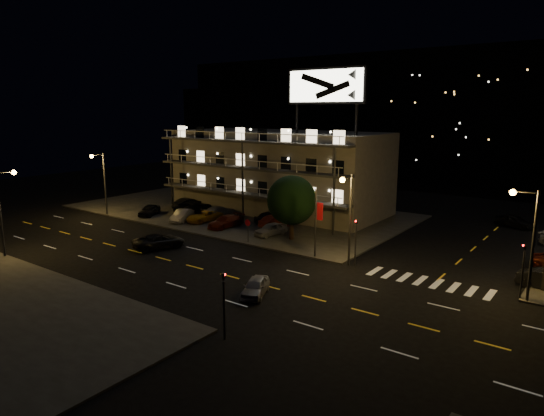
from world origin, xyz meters
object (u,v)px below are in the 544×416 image
Objects in this scene: lot_car_2 at (204,216)px; road_car_east at (255,287)px; road_car_west at (159,241)px; lot_car_4 at (271,229)px; lot_car_7 at (219,212)px; tree at (291,202)px.

lot_car_2 is 1.23× the size of road_car_east.
road_car_west reaches higher than road_car_east.
lot_car_4 is 0.80× the size of lot_car_7.
lot_car_4 is 16.63m from road_car_east.
road_car_west is (-8.82, -10.00, -3.40)m from tree.
lot_car_4 is 10.82m from lot_car_7.
lot_car_2 is 11.22m from road_car_west.
lot_car_4 is 1.05× the size of road_car_east.
lot_car_7 is at bearing 102.46° from lot_car_2.
tree is at bearing 90.99° from road_car_east.
tree reaches higher than road_car_west.
tree is 1.32× the size of road_car_west.
lot_car_2 is 0.95× the size of lot_car_7.
lot_car_4 is at bearing 99.22° from road_car_east.
lot_car_7 reaches higher than road_car_east.
road_car_east is at bearing -65.84° from tree.
road_car_west is at bearing 111.60° from lot_car_7.
lot_car_4 reaches higher than lot_car_2.
lot_car_7 is (-12.93, 3.27, -3.24)m from tree.
tree reaches higher than lot_car_7.
lot_car_2 reaches higher than road_car_west.
road_car_west is at bearing -59.03° from lot_car_2.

